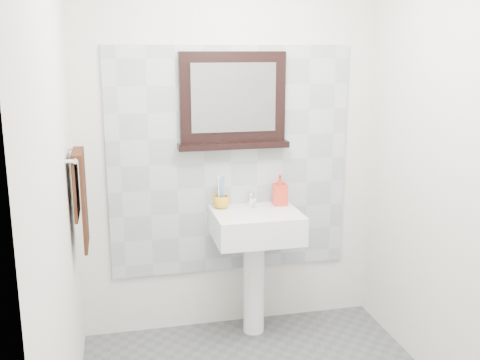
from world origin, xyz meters
name	(u,v)px	position (x,y,z in m)	size (l,w,h in m)	color
back_wall	(230,146)	(0.00, 1.10, 1.25)	(2.00, 0.01, 2.50)	silver
front_wall	(391,273)	(0.00, -1.10, 1.25)	(2.00, 0.01, 2.50)	silver
left_wall	(57,197)	(-1.00, 0.00, 1.25)	(0.01, 2.20, 2.50)	silver
right_wall	(466,174)	(1.00, 0.00, 1.25)	(0.01, 2.20, 2.50)	silver
splashback	(231,161)	(0.00, 1.09, 1.15)	(1.60, 0.02, 1.50)	#A6AFB4
pedestal_sink	(256,239)	(0.12, 0.87, 0.68)	(0.55, 0.44, 0.96)	white
toothbrush_cup	(221,202)	(-0.08, 1.00, 0.90)	(0.11, 0.11, 0.08)	gold
toothbrushes	(221,190)	(-0.08, 1.00, 0.98)	(0.05, 0.04, 0.21)	white
soap_dispenser	(280,190)	(0.31, 1.00, 0.96)	(0.09, 0.10, 0.21)	red
framed_mirror	(233,103)	(0.01, 1.06, 1.54)	(0.73, 0.11, 0.61)	black
towel_bar	(77,154)	(-0.95, 0.66, 1.32)	(0.07, 0.40, 0.03)	silver
hand_towel	(81,192)	(-0.94, 0.66, 1.11)	(0.06, 0.30, 0.55)	black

